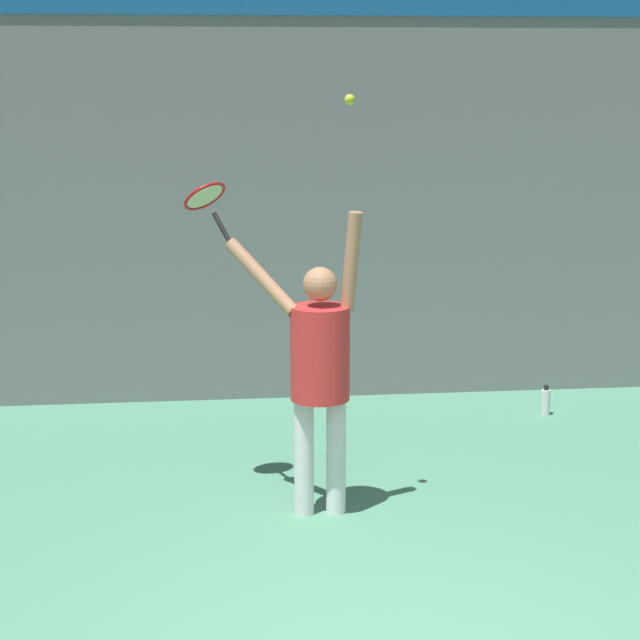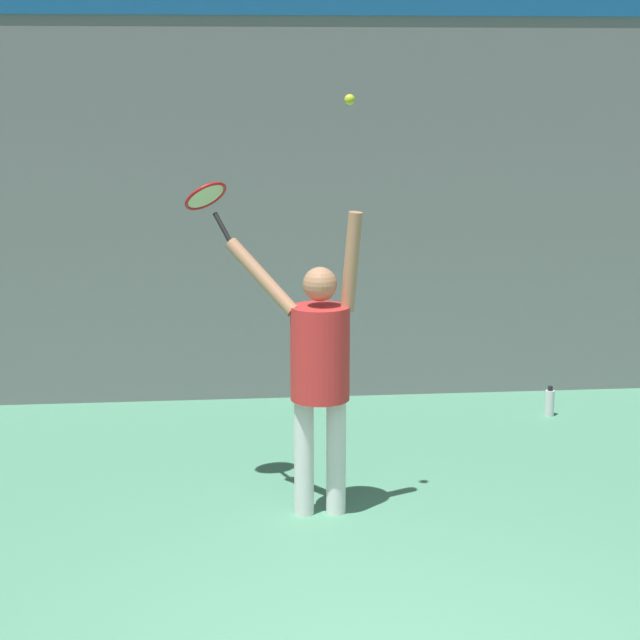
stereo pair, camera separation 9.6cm
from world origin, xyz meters
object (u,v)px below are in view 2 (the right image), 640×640
tennis_racket (207,199)px  water_bottle (550,402)px  tennis_ball (350,99)px  tennis_player (319,362)px

tennis_racket → water_bottle: size_ratio=1.55×
tennis_ball → water_bottle: bearing=46.1°
water_bottle → tennis_player: bearing=-137.0°
tennis_player → tennis_racket: tennis_racket is taller
tennis_player → tennis_racket: size_ratio=4.99×
tennis_racket → water_bottle: bearing=28.3°
tennis_racket → tennis_player: bearing=-34.6°
tennis_player → tennis_racket: (-0.70, 0.48, 1.01)m
tennis_racket → tennis_ball: size_ratio=6.14×
tennis_player → water_bottle: 3.12m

